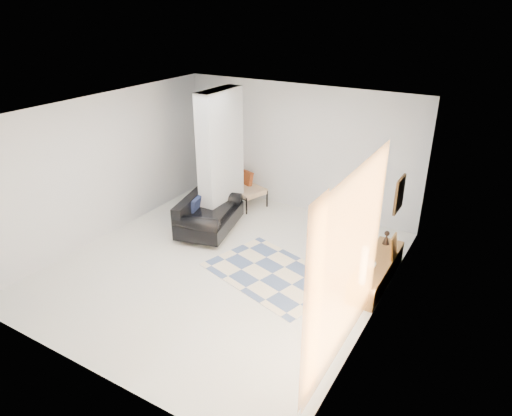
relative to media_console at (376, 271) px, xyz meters
The scene contains 17 objects.
floor 2.68m from the media_console, 160.29° to the right, with size 6.00×6.00×0.00m, color white.
ceiling 3.73m from the media_console, 160.29° to the right, with size 6.00×6.00×0.00m, color white.
wall_back 3.49m from the media_console, 140.23° to the left, with size 6.00×6.00×0.00m, color silver.
wall_front 4.80m from the media_console, 122.85° to the right, with size 6.00×6.00×0.00m, color silver.
wall_left 5.48m from the media_console, behind, with size 6.00×6.00×0.00m, color silver.
wall_right 1.52m from the media_console, 75.72° to the right, with size 6.00×6.00×0.00m, color silver.
partition_column 3.88m from the media_console, 169.10° to the left, with size 0.35×1.20×2.80m, color silver.
hallway_door 5.12m from the media_console, 156.00° to the left, with size 0.85×0.06×2.04m, color silver.
curtain 2.41m from the media_console, 85.83° to the right, with size 2.55×2.55×0.00m, color orange.
wall_art 1.46m from the media_console, ahead, with size 0.04×0.45×0.55m, color #3B2510.
media_console is the anchor object (origin of this frame).
loveseat 3.59m from the media_console, behind, with size 1.28×1.77×0.76m.
daybed 4.31m from the media_console, 156.20° to the left, with size 1.68×1.11×0.77m.
area_rug 1.78m from the media_console, 156.55° to the right, with size 2.26×1.51×0.01m, color beige.
cylinder_lamp 0.93m from the media_console, 91.50° to the right, with size 0.12×0.12×0.63m, color silver.
bronze_figurine 0.72m from the media_console, 94.45° to the left, with size 0.13×0.13×0.25m, color black, non-canonical shape.
vase 0.40m from the media_console, 100.49° to the right, with size 0.19×0.19×0.20m, color silver.
Camera 1 is at (4.09, -5.79, 4.38)m, focal length 32.00 mm.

